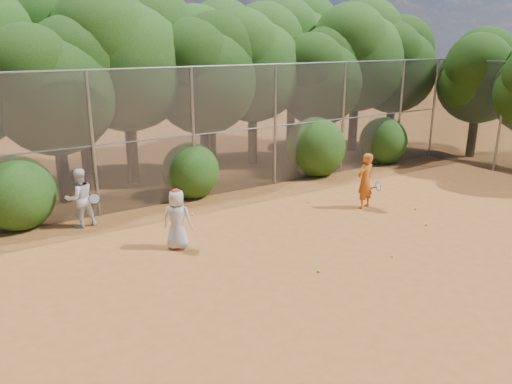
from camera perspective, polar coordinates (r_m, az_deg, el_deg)
ground at (r=11.60m, az=10.97°, el=-7.48°), size 80.00×80.00×0.00m
fence_back at (r=15.62m, az=-4.23°, el=7.03°), size 20.05×0.09×4.03m
fence_side at (r=20.55m, az=26.22°, el=7.74°), size 0.09×6.09×4.03m
tree_2 at (r=15.71m, az=-22.07°, el=11.55°), size 3.99×3.47×5.47m
tree_3 at (r=17.29m, az=-14.62°, el=15.32°), size 4.89×4.26×6.70m
tree_4 at (r=17.71m, az=-5.95°, el=13.72°), size 4.19×3.64×5.73m
tree_5 at (r=19.63m, az=-0.33°, el=14.97°), size 4.51×3.92×6.17m
tree_6 at (r=20.32m, az=7.36°, el=13.27°), size 3.86×3.36×5.29m
tree_7 at (r=22.41m, az=11.54°, el=15.49°), size 4.77×4.14×6.53m
tree_8 at (r=23.64m, az=15.60°, el=14.16°), size 4.25×3.70×5.82m
tree_10 at (r=19.12m, az=-19.80°, el=15.70°), size 5.15×4.48×7.06m
tree_11 at (r=20.52m, az=-5.25°, el=15.32°), size 4.64×4.03×6.35m
tree_12 at (r=23.43m, az=4.23°, el=16.39°), size 5.02×4.37×6.88m
tree_13 at (r=22.72m, az=24.26°, el=12.34°), size 3.86×3.36×5.29m
bush_0 at (r=14.41m, az=-25.74°, el=0.21°), size 2.00×2.00×2.00m
bush_1 at (r=15.74m, az=-7.49°, el=2.72°), size 1.80×1.80×1.80m
bush_2 at (r=18.32m, az=6.81°, el=5.41°), size 2.20×2.20×2.20m
bush_3 at (r=20.71m, az=14.36°, el=5.92°), size 1.90×1.90×1.90m
player_yellow at (r=14.81m, az=12.36°, el=1.24°), size 0.85×0.57×1.65m
player_teen at (r=11.83m, az=-9.00°, el=-3.06°), size 0.83×0.81×1.47m
player_white at (r=13.82m, az=-19.49°, el=-0.64°), size 0.88×0.74×1.57m
ball_0 at (r=15.24m, az=17.75°, el=-1.84°), size 0.07×0.07×0.07m
ball_1 at (r=15.18m, az=5.96°, el=-1.17°), size 0.07×0.07×0.07m
ball_2 at (r=11.84m, az=15.25°, el=-7.10°), size 0.07×0.07×0.07m
ball_3 at (r=14.05m, az=18.88°, el=-3.55°), size 0.07×0.07×0.07m
ball_4 at (r=10.82m, az=7.15°, el=-8.96°), size 0.07×0.07×0.07m
ball_5 at (r=16.58m, az=11.99°, el=0.12°), size 0.07×0.07×0.07m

